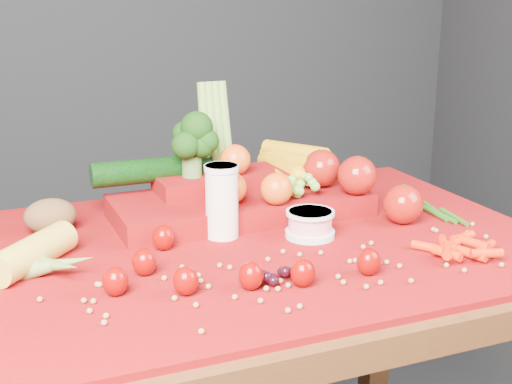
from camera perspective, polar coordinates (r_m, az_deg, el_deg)
name	(u,v)px	position (r m, az deg, el deg)	size (l,w,h in m)	color
table	(260,292)	(1.37, 0.32, -8.04)	(1.10, 0.80, 0.75)	#3A1E0D
red_cloth	(260,243)	(1.34, 0.33, -4.09)	(1.05, 0.75, 0.01)	maroon
milk_glass	(222,199)	(1.33, -2.76, -0.54)	(0.06, 0.06, 0.14)	silver
yogurt_bowl	(310,223)	(1.34, 4.35, -2.49)	(0.09, 0.09, 0.05)	silver
strawberry_scatter	(219,265)	(1.15, -3.01, -5.86)	(0.44, 0.28, 0.05)	#800000
dark_grape_cluster	(279,274)	(1.15, 1.86, -6.59)	(0.06, 0.05, 0.03)	black
soybean_scatter	(308,277)	(1.16, 4.20, -6.79)	(0.84, 0.24, 0.01)	#A07444
corn_ear	(46,261)	(1.22, -16.42, -5.36)	(0.25, 0.26, 0.06)	gold
potato	(50,216)	(1.42, -16.14, -1.86)	(0.10, 0.07, 0.07)	brown
baby_carrot_pile	(465,248)	(1.30, 16.36, -4.30)	(0.17, 0.17, 0.03)	red
green_bean_pile	(439,214)	(1.51, 14.42, -1.68)	(0.14, 0.12, 0.01)	#245413
produce_mound	(251,186)	(1.47, -0.40, 0.46)	(0.61, 0.37, 0.27)	maroon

